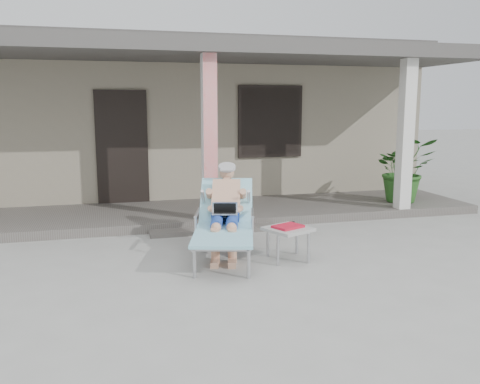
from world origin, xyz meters
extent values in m
plane|color=#9E9E99|center=(0.00, 0.00, 0.00)|extent=(60.00, 60.00, 0.00)
cube|color=#9E957D|center=(0.00, 6.50, 1.50)|extent=(10.00, 5.00, 3.00)
cube|color=#474442|center=(0.00, 6.50, 3.15)|extent=(10.40, 5.40, 0.30)
cube|color=black|center=(-1.30, 3.97, 1.20)|extent=(0.95, 0.06, 2.10)
cube|color=black|center=(1.60, 3.97, 1.65)|extent=(1.20, 0.06, 1.30)
cube|color=black|center=(1.60, 3.96, 1.65)|extent=(1.32, 0.05, 1.42)
cube|color=#605B56|center=(0.00, 3.00, 0.07)|extent=(10.00, 2.00, 0.15)
cube|color=red|center=(0.00, 2.15, 1.45)|extent=(0.22, 0.22, 2.61)
cube|color=silver|center=(3.50, 2.15, 1.45)|extent=(0.22, 0.22, 2.61)
cube|color=#474442|center=(0.00, 3.00, 2.88)|extent=(10.00, 2.30, 0.24)
cube|color=#605B56|center=(0.00, 1.85, 0.04)|extent=(2.00, 0.30, 0.07)
cylinder|color=#B7B7BC|center=(-0.65, -0.18, 0.19)|extent=(0.04, 0.04, 0.37)
cylinder|color=#B7B7BC|center=(-0.05, -0.35, 0.19)|extent=(0.04, 0.04, 0.37)
cylinder|color=#B7B7BC|center=(-0.31, 1.03, 0.19)|extent=(0.04, 0.04, 0.37)
cylinder|color=#B7B7BC|center=(0.29, 0.86, 0.19)|extent=(0.04, 0.04, 0.37)
cube|color=#B7B7BC|center=(-0.23, 0.18, 0.39)|extent=(0.93, 1.34, 0.03)
cube|color=#99D5EC|center=(-0.23, 0.18, 0.41)|extent=(1.03, 1.41, 0.04)
cube|color=#B7B7BC|center=(0.01, 1.04, 0.62)|extent=(0.76, 0.73, 0.49)
cube|color=#99D5EC|center=(0.01, 1.04, 0.66)|extent=(0.87, 0.82, 0.56)
cylinder|color=#ABABAE|center=(0.09, 1.31, 1.10)|extent=(0.30, 0.30, 0.13)
cube|color=silver|center=(-0.11, 0.60, 0.58)|extent=(0.38, 0.31, 0.23)
cube|color=#A1A19C|center=(0.63, 0.21, 0.41)|extent=(0.68, 0.68, 0.04)
cylinder|color=#B7B7BC|center=(0.43, 0.01, 0.19)|extent=(0.04, 0.04, 0.39)
cylinder|color=#B7B7BC|center=(0.84, 0.01, 0.19)|extent=(0.04, 0.04, 0.39)
cylinder|color=#B7B7BC|center=(0.43, 0.42, 0.19)|extent=(0.04, 0.04, 0.39)
cylinder|color=#B7B7BC|center=(0.84, 0.42, 0.19)|extent=(0.04, 0.04, 0.39)
cube|color=red|center=(0.63, 0.21, 0.44)|extent=(0.43, 0.39, 0.03)
cube|color=black|center=(0.63, 0.35, 0.44)|extent=(0.33, 0.17, 0.04)
imported|color=#26591E|center=(3.86, 2.70, 0.76)|extent=(1.29, 1.17, 1.23)
camera|label=1|loc=(-1.56, -5.75, 1.98)|focal=38.00mm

